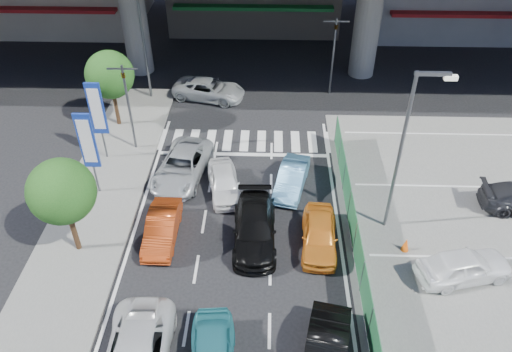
{
  "coord_description": "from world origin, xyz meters",
  "views": [
    {
      "loc": [
        1.44,
        -11.43,
        16.43
      ],
      "look_at": [
        0.88,
        6.65,
        2.32
      ],
      "focal_mm": 35.0,
      "sensor_mm": 36.0,
      "label": 1
    }
  ],
  "objects_px": {
    "tree_near": "(62,192)",
    "parked_sedan_white": "(464,266)",
    "traffic_light_right": "(335,38)",
    "wagon_silver_front_left": "(182,166)",
    "sedan_black_mid": "(255,228)",
    "crossing_wagon_silver": "(209,89)",
    "street_lamp_right": "(406,142)",
    "taxi_orange_right": "(319,235)",
    "signboard_far": "(97,111)",
    "sedan_white_front_mid": "(224,182)",
    "traffic_cone": "(406,244)",
    "kei_truck_front_right": "(292,178)",
    "taxi_orange_left": "(162,228)",
    "traffic_light_left": "(125,87)",
    "signboard_near": "(88,143)",
    "tree_far": "(110,75)",
    "street_lamp_left": "(144,29)"
  },
  "relations": [
    {
      "from": "tree_near",
      "to": "parked_sedan_white",
      "type": "relative_size",
      "value": 1.19
    },
    {
      "from": "traffic_light_right",
      "to": "wagon_silver_front_left",
      "type": "relative_size",
      "value": 1.05
    },
    {
      "from": "sedan_black_mid",
      "to": "crossing_wagon_silver",
      "type": "bearing_deg",
      "value": 103.22
    },
    {
      "from": "street_lamp_right",
      "to": "crossing_wagon_silver",
      "type": "distance_m",
      "value": 16.04
    },
    {
      "from": "street_lamp_right",
      "to": "taxi_orange_right",
      "type": "distance_m",
      "value": 5.51
    },
    {
      "from": "street_lamp_right",
      "to": "signboard_far",
      "type": "bearing_deg",
      "value": 161.32
    },
    {
      "from": "sedan_white_front_mid",
      "to": "traffic_cone",
      "type": "height_order",
      "value": "sedan_white_front_mid"
    },
    {
      "from": "kei_truck_front_right",
      "to": "crossing_wagon_silver",
      "type": "distance_m",
      "value": 10.7
    },
    {
      "from": "signboard_far",
      "to": "taxi_orange_left",
      "type": "distance_m",
      "value": 7.84
    },
    {
      "from": "street_lamp_right",
      "to": "signboard_far",
      "type": "xyz_separation_m",
      "value": [
        -14.77,
        4.99,
        -1.71
      ]
    },
    {
      "from": "traffic_light_right",
      "to": "crossing_wagon_silver",
      "type": "bearing_deg",
      "value": -173.22
    },
    {
      "from": "street_lamp_right",
      "to": "kei_truck_front_right",
      "type": "relative_size",
      "value": 2.14
    },
    {
      "from": "traffic_light_right",
      "to": "wagon_silver_front_left",
      "type": "xyz_separation_m",
      "value": [
        -8.61,
        -9.51,
        -3.25
      ]
    },
    {
      "from": "signboard_far",
      "to": "tree_near",
      "type": "distance_m",
      "value": 7.03
    },
    {
      "from": "sedan_black_mid",
      "to": "taxi_orange_right",
      "type": "relative_size",
      "value": 1.23
    },
    {
      "from": "tree_near",
      "to": "parked_sedan_white",
      "type": "distance_m",
      "value": 16.91
    },
    {
      "from": "sedan_white_front_mid",
      "to": "kei_truck_front_right",
      "type": "bearing_deg",
      "value": -4.71
    },
    {
      "from": "taxi_orange_left",
      "to": "wagon_silver_front_left",
      "type": "distance_m",
      "value": 4.63
    },
    {
      "from": "taxi_orange_left",
      "to": "sedan_white_front_mid",
      "type": "height_order",
      "value": "sedan_white_front_mid"
    },
    {
      "from": "traffic_light_left",
      "to": "traffic_light_right",
      "type": "height_order",
      "value": "same"
    },
    {
      "from": "parked_sedan_white",
      "to": "traffic_cone",
      "type": "distance_m",
      "value": 2.56
    },
    {
      "from": "signboard_near",
      "to": "crossing_wagon_silver",
      "type": "bearing_deg",
      "value": 65.34
    },
    {
      "from": "sedan_black_mid",
      "to": "crossing_wagon_silver",
      "type": "distance_m",
      "value": 13.59
    },
    {
      "from": "signboard_far",
      "to": "kei_truck_front_right",
      "type": "bearing_deg",
      "value": -12.56
    },
    {
      "from": "tree_far",
      "to": "sedan_white_front_mid",
      "type": "xyz_separation_m",
      "value": [
        7.01,
        -6.23,
        -2.75
      ]
    },
    {
      "from": "tree_far",
      "to": "wagon_silver_front_left",
      "type": "relative_size",
      "value": 0.97
    },
    {
      "from": "taxi_orange_right",
      "to": "traffic_light_right",
      "type": "bearing_deg",
      "value": 86.63
    },
    {
      "from": "taxi_orange_left",
      "to": "sedan_black_mid",
      "type": "bearing_deg",
      "value": 0.35
    },
    {
      "from": "traffic_light_left",
      "to": "taxi_orange_left",
      "type": "height_order",
      "value": "traffic_light_left"
    },
    {
      "from": "signboard_near",
      "to": "taxi_orange_left",
      "type": "height_order",
      "value": "signboard_near"
    },
    {
      "from": "street_lamp_left",
      "to": "signboard_near",
      "type": "distance_m",
      "value": 10.19
    },
    {
      "from": "street_lamp_left",
      "to": "traffic_cone",
      "type": "xyz_separation_m",
      "value": [
        13.94,
        -13.62,
        -4.37
      ]
    },
    {
      "from": "kei_truck_front_right",
      "to": "signboard_near",
      "type": "bearing_deg",
      "value": -162.98
    },
    {
      "from": "traffic_light_left",
      "to": "street_lamp_right",
      "type": "xyz_separation_m",
      "value": [
        13.37,
        -6.0,
        0.83
      ]
    },
    {
      "from": "sedan_black_mid",
      "to": "wagon_silver_front_left",
      "type": "relative_size",
      "value": 0.96
    },
    {
      "from": "traffic_light_left",
      "to": "kei_truck_front_right",
      "type": "bearing_deg",
      "value": -20.39
    },
    {
      "from": "taxi_orange_left",
      "to": "crossing_wagon_silver",
      "type": "relative_size",
      "value": 0.8
    },
    {
      "from": "traffic_light_right",
      "to": "street_lamp_left",
      "type": "bearing_deg",
      "value": -175.17
    },
    {
      "from": "crossing_wagon_silver",
      "to": "traffic_cone",
      "type": "bearing_deg",
      "value": -130.21
    },
    {
      "from": "sedan_white_front_mid",
      "to": "tree_near",
      "type": "bearing_deg",
      "value": -157.58
    },
    {
      "from": "tree_near",
      "to": "traffic_cone",
      "type": "height_order",
      "value": "tree_near"
    },
    {
      "from": "traffic_cone",
      "to": "taxi_orange_left",
      "type": "bearing_deg",
      "value": 177.44
    },
    {
      "from": "parked_sedan_white",
      "to": "signboard_far",
      "type": "bearing_deg",
      "value": 50.96
    },
    {
      "from": "street_lamp_left",
      "to": "tree_far",
      "type": "height_order",
      "value": "street_lamp_left"
    },
    {
      "from": "tree_far",
      "to": "taxi_orange_right",
      "type": "bearing_deg",
      "value": -40.49
    },
    {
      "from": "parked_sedan_white",
      "to": "street_lamp_left",
      "type": "bearing_deg",
      "value": 32.74
    },
    {
      "from": "kei_truck_front_right",
      "to": "traffic_cone",
      "type": "bearing_deg",
      "value": -28.22
    },
    {
      "from": "taxi_orange_left",
      "to": "sedan_white_front_mid",
      "type": "xyz_separation_m",
      "value": [
        2.56,
        3.4,
        0.01
      ]
    },
    {
      "from": "wagon_silver_front_left",
      "to": "crossing_wagon_silver",
      "type": "xyz_separation_m",
      "value": [
        0.52,
        8.55,
        -0.03
      ]
    },
    {
      "from": "tree_far",
      "to": "traffic_light_right",
      "type": "bearing_deg",
      "value": 18.69
    }
  ]
}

